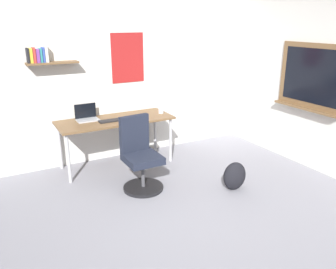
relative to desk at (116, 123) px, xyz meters
name	(u,v)px	position (x,y,z in m)	size (l,w,h in m)	color
ground_plane	(195,232)	(0.08, -2.05, -0.66)	(5.20, 5.20, 0.00)	gray
wall_back	(109,75)	(0.08, 0.40, 0.64)	(5.00, 0.30, 2.60)	silver
desk	(116,123)	(0.00, 0.00, 0.00)	(1.67, 0.65, 0.72)	brown
office_chair	(140,158)	(0.00, -0.85, -0.25)	(0.52, 0.52, 0.95)	black
laptop	(87,116)	(-0.38, 0.15, 0.12)	(0.31, 0.21, 0.23)	#ADAFB5
keyboard	(112,120)	(-0.08, -0.08, 0.07)	(0.37, 0.13, 0.02)	black
computer_mouse	(130,117)	(0.20, -0.08, 0.08)	(0.10, 0.06, 0.03)	#262628
coffee_mug	(161,110)	(0.74, -0.03, 0.11)	(0.08, 0.08, 0.09)	silver
backpack	(235,176)	(1.04, -1.48, -0.47)	(0.32, 0.22, 0.37)	black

